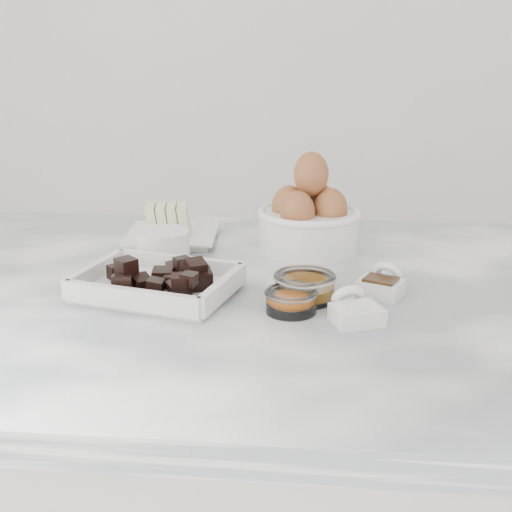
{
  "coord_description": "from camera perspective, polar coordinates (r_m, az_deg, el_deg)",
  "views": [
    {
      "loc": [
        0.11,
        -0.95,
        1.3
      ],
      "look_at": [
        0.02,
        0.03,
        0.98
      ],
      "focal_mm": 50.0,
      "sensor_mm": 36.0,
      "label": 1
    }
  ],
  "objects": [
    {
      "name": "salt_spoon",
      "position": [
        0.92,
        7.89,
        -4.27
      ],
      "size": [
        0.08,
        0.09,
        0.05
      ],
      "color": "white",
      "rests_on": "marble_slab"
    },
    {
      "name": "honey_bowl",
      "position": [
        0.98,
        3.91,
        -2.43
      ],
      "size": [
        0.09,
        0.09,
        0.04
      ],
      "color": "white",
      "rests_on": "marble_slab"
    },
    {
      "name": "sugar_ramekin",
      "position": [
        1.15,
        -7.46,
        0.91
      ],
      "size": [
        0.09,
        0.09,
        0.05
      ],
      "color": "white",
      "rests_on": "marble_slab"
    },
    {
      "name": "chocolate_dish",
      "position": [
        1.01,
        -7.94,
        -1.8
      ],
      "size": [
        0.25,
        0.21,
        0.06
      ],
      "color": "white",
      "rests_on": "marble_slab"
    },
    {
      "name": "zest_bowl",
      "position": [
        0.94,
        2.83,
        -3.55
      ],
      "size": [
        0.07,
        0.07,
        0.03
      ],
      "color": "white",
      "rests_on": "marble_slab"
    },
    {
      "name": "butter_plate",
      "position": [
        1.26,
        -6.89,
        2.25
      ],
      "size": [
        0.17,
        0.17,
        0.06
      ],
      "color": "white",
      "rests_on": "marble_slab"
    },
    {
      "name": "vanilla_spoon",
      "position": [
        1.02,
        10.06,
        -2.18
      ],
      "size": [
        0.08,
        0.09,
        0.05
      ],
      "color": "white",
      "rests_on": "marble_slab"
    },
    {
      "name": "egg_bowl",
      "position": [
        1.19,
        4.25,
        2.99
      ],
      "size": [
        0.17,
        0.17,
        0.17
      ],
      "color": "white",
      "rests_on": "marble_slab"
    },
    {
      "name": "marble_slab",
      "position": [
        1.03,
        -1.26,
        -3.65
      ],
      "size": [
        1.2,
        0.8,
        0.04
      ],
      "primitive_type": "cube",
      "color": "white",
      "rests_on": "cabinet"
    }
  ]
}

